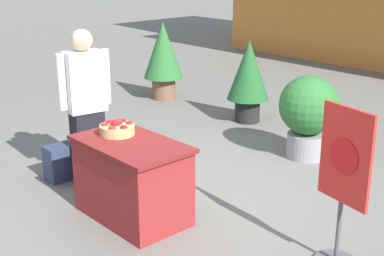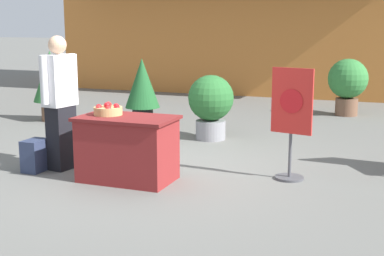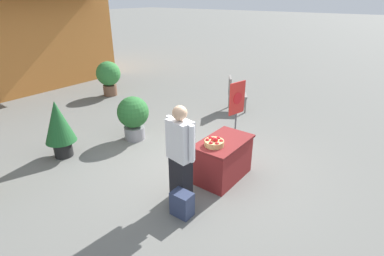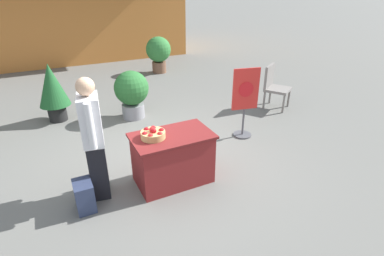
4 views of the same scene
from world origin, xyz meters
name	(u,v)px [view 2 (image 2 of 4)]	position (x,y,z in m)	size (l,w,h in m)	color
ground_plane	(153,167)	(0.00, 0.00, 0.00)	(120.00, 120.00, 0.00)	slate
display_table	(127,149)	(-0.02, -0.68, 0.40)	(1.18, 0.71, 0.80)	maroon
apple_basket	(108,110)	(-0.29, -0.65, 0.86)	(0.35, 0.35, 0.16)	tan
person_visitor	(60,102)	(-1.09, -0.52, 0.90)	(0.32, 0.60, 1.76)	black
backpack	(35,155)	(-1.35, -0.75, 0.21)	(0.24, 0.34, 0.42)	#2D3856
poster_board	(291,121)	(1.84, 0.09, 0.74)	(0.52, 0.36, 1.39)	#4C4C51
potted_plant_near_left	(51,80)	(-3.39, 2.49, 0.81)	(0.71, 0.71, 1.39)	brown
potted_plant_far_left	(348,82)	(2.04, 5.28, 0.71)	(0.83, 0.83, 1.20)	brown
potted_plant_near_right	(142,87)	(-1.42, 2.57, 0.75)	(0.65, 0.65, 1.29)	black
potted_plant_far_right	(211,103)	(0.14, 1.97, 0.62)	(0.76, 0.76, 1.08)	gray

